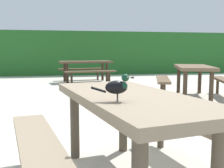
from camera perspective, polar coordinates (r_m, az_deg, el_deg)
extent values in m
cube|color=#235B23|center=(13.04, -9.94, 6.33)|extent=(28.00, 1.26, 1.98)
cube|color=#84725B|center=(2.17, 3.53, -2.98)|extent=(1.08, 1.91, 0.07)
cylinder|color=brown|center=(2.81, -7.73, -8.49)|extent=(0.09, 0.09, 0.67)
cylinder|color=brown|center=(2.98, 2.34, -7.55)|extent=(0.09, 0.09, 0.67)
cube|color=#84725B|center=(2.05, -14.94, -12.14)|extent=(0.59, 1.73, 0.05)
cylinder|color=brown|center=(2.73, -16.45, -12.27)|extent=(0.07, 0.07, 0.39)
cube|color=#84725B|center=(2.60, 17.72, -8.18)|extent=(0.59, 1.73, 0.05)
cylinder|color=brown|center=(3.16, 10.08, -9.43)|extent=(0.07, 0.07, 0.39)
ellipsoid|color=black|center=(1.82, 0.92, -0.69)|extent=(0.15, 0.08, 0.09)
ellipsoid|color=#0F3823|center=(1.83, 2.20, -0.46)|extent=(0.07, 0.06, 0.06)
sphere|color=#0F3823|center=(1.82, 2.79, 1.32)|extent=(0.05, 0.05, 0.05)
sphere|color=#EAE08C|center=(1.84, 3.04, 1.54)|extent=(0.01, 0.01, 0.01)
sphere|color=#EAE08C|center=(1.80, 3.27, 1.43)|extent=(0.01, 0.01, 0.01)
cone|color=black|center=(1.83, 4.05, 1.33)|extent=(0.03, 0.02, 0.02)
cube|color=black|center=(1.81, -2.85, -1.18)|extent=(0.10, 0.04, 0.04)
cylinder|color=#47423D|center=(1.84, 1.08, -2.72)|extent=(0.01, 0.01, 0.05)
cylinder|color=#47423D|center=(1.82, 1.21, -2.87)|extent=(0.01, 0.01, 0.05)
cube|color=brown|center=(9.71, -5.50, 4.59)|extent=(1.89, 1.00, 0.07)
cylinder|color=#382B1D|center=(9.67, -1.05, 2.41)|extent=(0.09, 0.09, 0.67)
cylinder|color=#382B1D|center=(10.18, -1.99, 2.62)|extent=(0.09, 0.09, 0.67)
cylinder|color=#382B1D|center=(9.33, -9.28, 2.16)|extent=(0.09, 0.09, 0.67)
cylinder|color=#382B1D|center=(9.85, -9.81, 2.39)|extent=(0.09, 0.09, 0.67)
cube|color=brown|center=(9.05, -4.42, 2.60)|extent=(1.73, 0.52, 0.05)
cylinder|color=#382B1D|center=(9.25, -0.57, 1.34)|extent=(0.07, 0.07, 0.39)
cylinder|color=#382B1D|center=(8.93, -8.39, 1.07)|extent=(0.07, 0.07, 0.39)
cube|color=brown|center=(10.41, -6.40, 3.12)|extent=(1.73, 0.52, 0.05)
cylinder|color=#382B1D|center=(10.58, -2.99, 2.02)|extent=(0.07, 0.07, 0.39)
cylinder|color=#382B1D|center=(10.30, -9.86, 1.80)|extent=(0.07, 0.07, 0.39)
cube|color=brown|center=(6.67, 16.60, 3.35)|extent=(1.31, 1.95, 0.07)
cylinder|color=#423324|center=(7.43, 17.74, 0.77)|extent=(0.09, 0.09, 0.67)
cylinder|color=#423324|center=(7.36, 13.66, 0.85)|extent=(0.09, 0.09, 0.67)
cylinder|color=#423324|center=(6.06, 19.93, -0.61)|extent=(0.09, 0.09, 0.67)
cylinder|color=#423324|center=(5.98, 14.93, -0.53)|extent=(0.09, 0.09, 0.67)
cylinder|color=#423324|center=(7.47, 21.06, -0.41)|extent=(0.07, 0.07, 0.39)
cube|color=brown|center=(6.63, 10.52, 0.98)|extent=(0.83, 1.71, 0.05)
cylinder|color=#423324|center=(7.29, 10.28, -0.24)|extent=(0.07, 0.07, 0.39)
cylinder|color=#423324|center=(6.02, 10.72, -1.72)|extent=(0.07, 0.07, 0.39)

